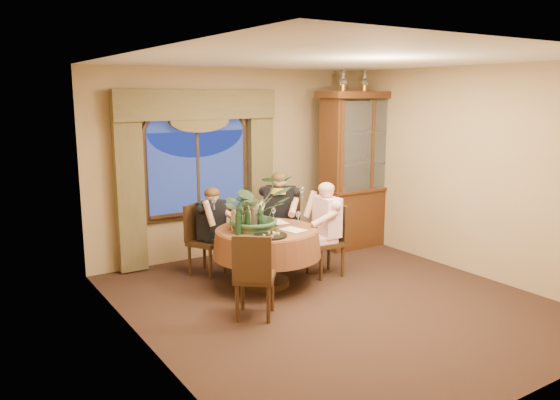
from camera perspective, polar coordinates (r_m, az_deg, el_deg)
floor at (r=6.65m, az=5.49°, el=-10.45°), size 5.00×5.00×0.00m
wall_back at (r=8.35m, az=-5.05°, el=3.91°), size 4.50×0.00×4.50m
wall_right at (r=7.86m, az=18.67°, el=2.93°), size 0.00×5.00×5.00m
ceiling at (r=6.20m, az=5.98°, el=14.40°), size 5.00×5.00×0.00m
window at (r=8.04m, az=-8.59°, el=2.84°), size 1.62×0.10×1.32m
arched_transom at (r=7.97m, az=-8.75°, el=8.40°), size 1.60×0.06×0.44m
drapery_left at (r=7.65m, az=-15.44°, el=1.23°), size 0.38×0.14×2.32m
drapery_right at (r=8.49m, az=-2.08°, el=2.56°), size 0.38×0.14×2.32m
swag_valance at (r=7.89m, az=-8.55°, el=9.83°), size 2.45×0.16×0.42m
dining_table at (r=7.02m, az=-1.38°, el=-5.99°), size 1.77×1.77×0.75m
china_cabinet at (r=8.87m, az=8.57°, el=3.17°), size 1.52×0.60×2.47m
oil_lamp_left at (r=8.51m, az=6.62°, el=12.36°), size 0.11×0.11×0.34m
oil_lamp_center at (r=8.79m, az=8.84°, el=12.26°), size 0.11×0.11×0.34m
oil_lamp_right at (r=9.08m, az=10.92°, el=12.15°), size 0.11×0.11×0.34m
chair_right at (r=7.41m, az=4.76°, el=-4.27°), size 0.46×0.46×0.96m
chair_back_right at (r=7.92m, az=0.34°, el=-3.21°), size 0.59×0.59×0.96m
chair_back at (r=7.47m, az=-7.65°, el=-4.19°), size 0.57×0.57×0.96m
chair_front_left at (r=6.03m, az=-2.64°, el=-7.82°), size 0.59×0.59×0.96m
person_pink at (r=7.39m, az=4.92°, el=-3.02°), size 0.46×0.49×1.28m
person_back at (r=7.46m, az=-7.14°, el=-3.22°), size 0.56×0.55×1.21m
person_scarf at (r=7.83m, az=-0.03°, el=-1.89°), size 0.66×0.66×1.35m
stoneware_vase at (r=6.94m, az=-2.44°, el=-1.75°), size 0.15×0.15×0.29m
centerpiece_plant at (r=6.81m, az=-2.61°, el=1.89°), size 0.92×1.02×0.80m
olive_bowl at (r=6.88m, az=-0.76°, el=-2.90°), size 0.15×0.15×0.05m
cheese_platter at (r=6.54m, az=-1.00°, el=-3.74°), size 0.40×0.40×0.02m
wine_bottle_0 at (r=6.91m, az=-4.27°, el=-1.65°), size 0.07×0.07×0.33m
wine_bottle_1 at (r=6.80m, az=-3.37°, el=-1.85°), size 0.07×0.07×0.33m
wine_bottle_2 at (r=6.80m, az=-4.86°, el=-1.87°), size 0.07×0.07×0.33m
wine_bottle_3 at (r=6.61m, az=-4.38°, el=-2.25°), size 0.07×0.07×0.33m
wine_bottle_4 at (r=6.68m, az=-3.40°, el=-2.09°), size 0.07×0.07×0.33m
wine_bottle_5 at (r=6.78m, az=-2.09°, el=-1.88°), size 0.07×0.07×0.33m
tasting_paper_0 at (r=6.86m, az=1.38°, el=-3.11°), size 0.26×0.34×0.00m
tasting_paper_1 at (r=7.26m, az=-0.30°, el=-2.30°), size 0.25×0.33×0.00m
wine_glass_person_pink at (r=7.11m, az=1.91°, el=-1.89°), size 0.07×0.07×0.18m
wine_glass_person_back at (r=7.15m, az=-4.50°, el=-1.85°), size 0.07×0.07×0.18m
wine_glass_person_scarf at (r=7.33m, az=-0.69°, el=-1.48°), size 0.07×0.07×0.18m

